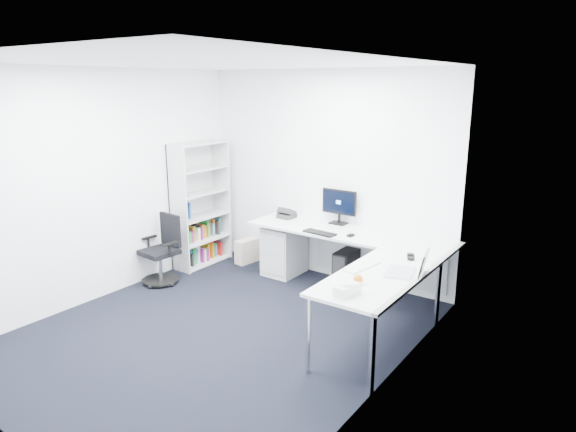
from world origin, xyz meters
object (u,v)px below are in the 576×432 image
Objects in this scene: monitor at (339,206)px; laptop at (401,261)px; bookshelf at (201,204)px; l_desk at (333,270)px; task_chair at (159,250)px.

laptop is (1.36, -1.21, -0.10)m from monitor.
laptop is (3.26, -0.66, 0.02)m from bookshelf.
monitor is at bearing 114.58° from l_desk.
l_desk is 0.90m from monitor.
monitor reaches higher than l_desk.
bookshelf is 4.84× the size of laptop.
bookshelf reaches higher than task_chair.
laptop is (1.08, -0.61, 0.51)m from l_desk.
l_desk is 2.23m from bookshelf.
monitor is 1.34× the size of laptop.
bookshelf is at bearing 178.68° from l_desk.
laptop is at bearing -41.30° from monitor.
bookshelf reaches higher than monitor.
bookshelf reaches higher than l_desk.
monitor is at bearing 43.03° from task_chair.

